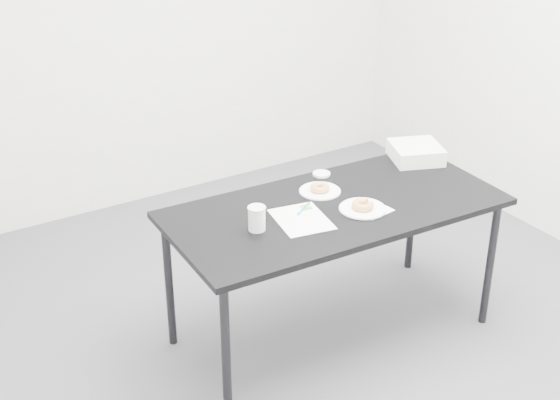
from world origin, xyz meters
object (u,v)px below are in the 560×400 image
donut_far (320,188)px  donut_near (363,205)px  plate_far (320,191)px  plate_near (363,209)px  coffee_cup (257,218)px  pen (304,209)px  table (335,216)px  scorecard (301,219)px  bakery_box (416,152)px

donut_far → donut_near: bearing=-77.1°
plate_far → plate_near: bearing=-77.1°
donut_far → coffee_cup: 0.51m
donut_near → pen: bearing=148.4°
pen → plate_near: size_ratio=0.61×
table → scorecard: (-0.22, -0.04, 0.06)m
donut_near → plate_far: size_ratio=0.51×
scorecard → bakery_box: 0.96m
scorecard → coffee_cup: coffee_cup is taller
scorecard → plate_far: plate_far is taller
donut_far → table: bearing=-97.3°
scorecard → coffee_cup: 0.24m
plate_near → donut_near: 0.02m
pen → coffee_cup: (-0.29, -0.05, 0.05)m
pen → donut_far: donut_far is taller
donut_near → donut_far: 0.28m
donut_near → coffee_cup: size_ratio=0.91×
donut_near → coffee_cup: (-0.54, 0.10, 0.03)m
scorecard → bakery_box: bearing=25.4°
plate_far → bakery_box: 0.68m
pen → coffee_cup: coffee_cup is taller
pen → plate_far: pen is taller
table → scorecard: bearing=-168.5°
scorecard → bakery_box: bakery_box is taller
scorecard → bakery_box: size_ratio=1.15×
pen → bakery_box: bakery_box is taller
donut_near → plate_near: bearing=0.0°
plate_near → plate_far: bearing=102.9°
pen → donut_far: bearing=1.5°
plate_far → donut_far: bearing=0.0°
plate_far → coffee_cup: coffee_cup is taller
scorecard → donut_far: donut_far is taller
plate_far → scorecard: bearing=-140.2°
pen → plate_far: (0.18, 0.13, -0.00)m
pen → donut_far: 0.22m
scorecard → plate_far: (0.24, 0.20, 0.00)m
table → donut_far: size_ratio=17.01×
scorecard → plate_far: 0.32m
pen → donut_far: (0.18, 0.13, 0.02)m
scorecard → plate_far: bearing=49.5°
scorecard → plate_near: 0.32m
donut_near → table: bearing=127.6°
plate_far → coffee_cup: size_ratio=1.78×
scorecard → donut_near: 0.32m
donut_near → donut_far: size_ratio=1.09×
table → plate_far: (0.02, 0.17, 0.06)m
table → coffee_cup: 0.47m
plate_near → bakery_box: bakery_box is taller
bakery_box → scorecard: bearing=-142.9°
plate_near → donut_far: (-0.06, 0.28, 0.02)m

